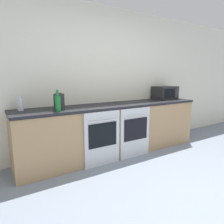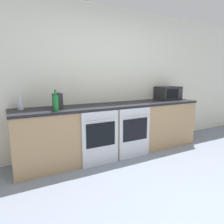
% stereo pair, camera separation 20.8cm
% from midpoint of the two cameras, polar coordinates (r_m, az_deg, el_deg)
% --- Properties ---
extents(ground_plane, '(16.00, 16.00, 0.00)m').
position_cam_midpoint_polar(ground_plane, '(2.55, 21.86, -23.23)').
color(ground_plane, gray).
extents(wall_back, '(10.00, 0.06, 2.60)m').
position_cam_midpoint_polar(wall_back, '(3.76, -3.63, 9.03)').
color(wall_back, silver).
rests_on(wall_back, ground_plane).
extents(counter_back, '(3.38, 0.66, 0.89)m').
position_cam_midpoint_polar(counter_back, '(3.57, -0.82, -4.84)').
color(counter_back, tan).
rests_on(counter_back, ground_plane).
extents(oven_left, '(0.60, 0.06, 0.85)m').
position_cam_midpoint_polar(oven_left, '(3.09, -4.70, -7.58)').
color(oven_left, silver).
rests_on(oven_left, ground_plane).
extents(oven_right, '(0.60, 0.06, 0.85)m').
position_cam_midpoint_polar(oven_right, '(3.41, 4.91, -5.85)').
color(oven_right, silver).
rests_on(oven_right, ground_plane).
extents(microwave, '(0.48, 0.35, 0.27)m').
position_cam_midpoint_polar(microwave, '(4.40, 13.56, 5.39)').
color(microwave, '#232326').
rests_on(microwave, counter_back).
extents(bottle_clear, '(0.08, 0.08, 0.22)m').
position_cam_midpoint_polar(bottle_clear, '(3.15, -26.44, 1.88)').
color(bottle_clear, silver).
rests_on(bottle_clear, counter_back).
extents(bottle_green, '(0.08, 0.08, 0.30)m').
position_cam_midpoint_polar(bottle_green, '(2.86, -17.24, 2.44)').
color(bottle_green, '#19722D').
rests_on(bottle_green, counter_back).
extents(kettle, '(0.16, 0.16, 0.25)m').
position_cam_midpoint_polar(kettle, '(3.00, -16.81, 2.83)').
color(kettle, '#232326').
rests_on(kettle, counter_back).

